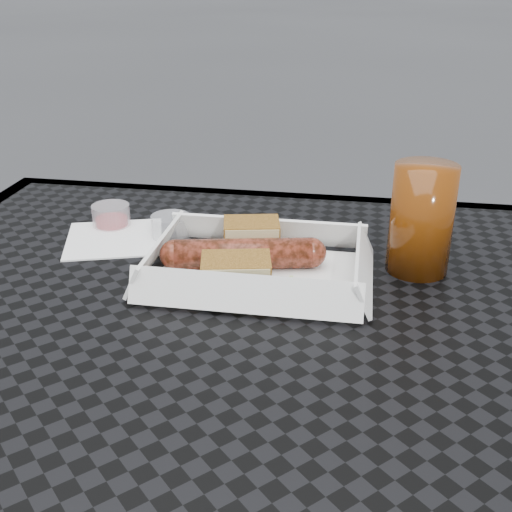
{
  "coord_description": "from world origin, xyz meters",
  "views": [
    {
      "loc": [
        0.15,
        -0.53,
        1.07
      ],
      "look_at": [
        0.04,
        0.1,
        0.78
      ],
      "focal_mm": 45.0,
      "sensor_mm": 36.0,
      "label": 1
    }
  ],
  "objects_px": {
    "food_tray": "(257,275)",
    "bratwurst": "(243,254)",
    "patio_table": "(203,384)",
    "drink_glass": "(421,219)"
  },
  "relations": [
    {
      "from": "food_tray",
      "to": "bratwurst",
      "type": "relative_size",
      "value": 1.18
    },
    {
      "from": "patio_table",
      "to": "bratwurst",
      "type": "relative_size",
      "value": 4.28
    },
    {
      "from": "patio_table",
      "to": "food_tray",
      "type": "bearing_deg",
      "value": 70.2
    },
    {
      "from": "patio_table",
      "to": "drink_glass",
      "type": "xyz_separation_m",
      "value": [
        0.22,
        0.16,
        0.14
      ]
    },
    {
      "from": "food_tray",
      "to": "bratwurst",
      "type": "height_order",
      "value": "bratwurst"
    },
    {
      "from": "patio_table",
      "to": "food_tray",
      "type": "relative_size",
      "value": 3.64
    },
    {
      "from": "patio_table",
      "to": "food_tray",
      "type": "xyz_separation_m",
      "value": [
        0.04,
        0.11,
        0.08
      ]
    },
    {
      "from": "food_tray",
      "to": "bratwurst",
      "type": "xyz_separation_m",
      "value": [
        -0.02,
        0.01,
        0.02
      ]
    },
    {
      "from": "patio_table",
      "to": "bratwurst",
      "type": "height_order",
      "value": "bratwurst"
    },
    {
      "from": "patio_table",
      "to": "bratwurst",
      "type": "distance_m",
      "value": 0.16
    }
  ]
}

